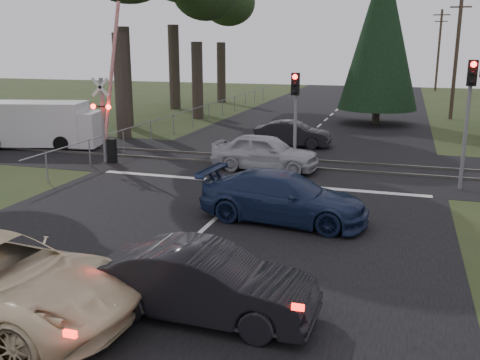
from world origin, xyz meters
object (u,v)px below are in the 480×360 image
at_px(utility_pole_mid, 457,52).
at_px(silver_car, 265,152).
at_px(white_van, 43,124).
at_px(traffic_signal_center, 295,105).
at_px(blue_sedan, 283,197).
at_px(dark_hatchback, 205,283).
at_px(traffic_signal_right, 471,100).
at_px(utility_pole_far, 439,49).
at_px(crossing_signal, 108,118).
at_px(dark_car_far, 292,134).

bearing_deg(utility_pole_mid, silver_car, -114.00).
relative_size(silver_car, white_van, 0.72).
bearing_deg(traffic_signal_center, blue_sedan, -81.17).
bearing_deg(blue_sedan, dark_hatchback, -175.90).
distance_m(traffic_signal_right, utility_pole_far, 45.56).
bearing_deg(dark_hatchback, traffic_signal_right, -24.78).
distance_m(crossing_signal, traffic_signal_right, 14.88).
height_order(traffic_signal_right, dark_car_far, traffic_signal_right).
relative_size(traffic_signal_center, blue_sedan, 0.80).
bearing_deg(blue_sedan, utility_pole_mid, -8.56).
xyz_separation_m(dark_car_far, white_van, (-12.32, -4.00, 0.53)).
bearing_deg(traffic_signal_right, traffic_signal_center, 169.59).
distance_m(silver_car, dark_car_far, 5.72).
distance_m(crossing_signal, silver_car, 7.22).
bearing_deg(white_van, utility_pole_far, 49.97).
bearing_deg(utility_pole_far, traffic_signal_right, -91.20).
xyz_separation_m(traffic_signal_center, dark_hatchback, (0.88, -12.84, -2.09)).
height_order(utility_pole_mid, white_van, utility_pole_mid).
bearing_deg(silver_car, utility_pole_far, -7.97).
relative_size(utility_pole_far, dark_car_far, 2.25).
height_order(dark_hatchback, blue_sedan, blue_sedan).
relative_size(traffic_signal_center, dark_hatchback, 0.94).
distance_m(traffic_signal_right, traffic_signal_center, 6.68).
bearing_deg(utility_pole_mid, traffic_signal_center, -111.21).
distance_m(traffic_signal_right, blue_sedan, 8.13).
height_order(utility_pole_far, silver_car, utility_pole_far).
bearing_deg(crossing_signal, traffic_signal_right, -1.21).
bearing_deg(traffic_signal_center, dark_hatchback, -86.10).
height_order(crossing_signal, white_van, crossing_signal).
distance_m(utility_pole_far, dark_hatchback, 57.69).
distance_m(utility_pole_mid, blue_sedan, 27.01).
relative_size(dark_hatchback, white_van, 0.69).
bearing_deg(utility_pole_far, dark_car_far, -102.63).
distance_m(crossing_signal, dark_car_far, 9.64).
height_order(traffic_signal_right, traffic_signal_center, traffic_signal_right).
bearing_deg(utility_pole_mid, crossing_signal, -127.97).
bearing_deg(white_van, utility_pole_mid, 26.40).
height_order(blue_sedan, white_van, white_van).
height_order(dark_hatchback, dark_car_far, dark_hatchback).
relative_size(traffic_signal_right, utility_pole_mid, 0.52).
xyz_separation_m(traffic_signal_center, silver_car, (-1.20, -0.22, -2.03)).
relative_size(traffic_signal_right, blue_sedan, 0.92).
xyz_separation_m(dark_hatchback, dark_car_far, (-2.08, 18.35, -0.06)).
bearing_deg(traffic_signal_center, traffic_signal_right, -10.41).
distance_m(dark_hatchback, blue_sedan, 6.25).
bearing_deg(traffic_signal_center, silver_car, -169.77).
xyz_separation_m(utility_pole_far, dark_hatchback, (-6.62, -57.16, -4.01)).
xyz_separation_m(crossing_signal, traffic_signal_center, (8.27, 0.89, 0.75)).
xyz_separation_m(crossing_signal, traffic_signal_right, (14.82, -0.31, 1.26)).
bearing_deg(traffic_signal_center, utility_pole_mid, 68.79).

